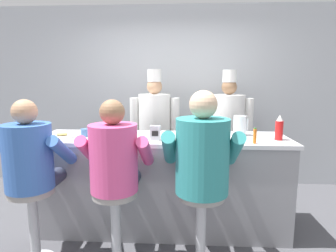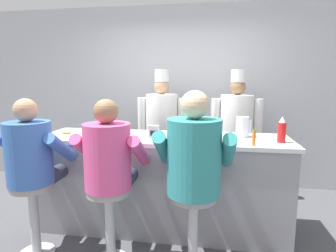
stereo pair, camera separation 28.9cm
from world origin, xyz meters
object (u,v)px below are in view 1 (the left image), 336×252
napkin_dispenser_chrome (155,133)px  mustard_bottle_yellow (205,131)px  water_pitcher_clear (240,126)px  diner_seated_blue (31,163)px  diner_seated_pink (115,164)px  diner_seated_teal (202,161)px  breakfast_plate (62,136)px  cereal_bowl (190,135)px  hot_sauce_bottle_orange (255,136)px  coffee_mug_blue (86,133)px  cook_in_whites_near (155,127)px  ketchup_bottle_red (279,128)px  cook_in_whites_far (228,127)px

napkin_dispenser_chrome → mustard_bottle_yellow: bearing=-3.2°
water_pitcher_clear → diner_seated_blue: diner_seated_blue is taller
diner_seated_pink → diner_seated_teal: (0.72, 0.00, 0.04)m
water_pitcher_clear → diner_seated_teal: (-0.45, -0.77, -0.17)m
breakfast_plate → diner_seated_pink: size_ratio=0.18×
breakfast_plate → cereal_bowl: (1.34, 0.06, 0.01)m
mustard_bottle_yellow → diner_seated_blue: (-1.50, -0.45, -0.21)m
diner_seated_teal → mustard_bottle_yellow: bearing=83.3°
hot_sauce_bottle_orange → diner_seated_blue: 2.01m
mustard_bottle_yellow → cereal_bowl: bearing=126.7°
mustard_bottle_yellow → breakfast_plate: size_ratio=0.87×
cereal_bowl → napkin_dispenser_chrome: 0.38m
mustard_bottle_yellow → hot_sauce_bottle_orange: 0.47m
diner_seated_pink → hot_sauce_bottle_orange: bearing=17.2°
mustard_bottle_yellow → diner_seated_pink: size_ratio=0.16×
coffee_mug_blue → cook_in_whites_near: 1.15m
mustard_bottle_yellow → diner_seated_pink: 0.92m
diner_seated_teal → ketchup_bottle_red: bearing=34.9°
coffee_mug_blue → cook_in_whites_far: bearing=31.5°
ketchup_bottle_red → napkin_dispenser_chrome: size_ratio=1.73×
napkin_dispenser_chrome → cook_in_whites_far: bearing=52.6°
cook_in_whites_near → ketchup_bottle_red: bearing=-37.3°
diner_seated_pink → mustard_bottle_yellow: bearing=30.0°
mustard_bottle_yellow → breakfast_plate: mustard_bottle_yellow is taller
cereal_bowl → cook_in_whites_near: cook_in_whites_near is taller
water_pitcher_clear → cook_in_whites_near: 1.29m
hot_sauce_bottle_orange → water_pitcher_clear: bearing=99.2°
diner_seated_blue → water_pitcher_clear: bearing=22.3°
napkin_dispenser_chrome → diner_seated_teal: (0.43, -0.47, -0.14)m
cereal_bowl → diner_seated_pink: (-0.64, -0.63, -0.13)m
breakfast_plate → diner_seated_teal: size_ratio=0.17×
hot_sauce_bottle_orange → coffee_mug_blue: 1.72m
hot_sauce_bottle_orange → water_pitcher_clear: water_pitcher_clear is taller
cook_in_whites_near → cook_in_whites_far: size_ratio=1.00×
cereal_bowl → ketchup_bottle_red: bearing=-4.8°
hot_sauce_bottle_orange → cook_in_whites_near: size_ratio=0.09×
mustard_bottle_yellow → water_pitcher_clear: (0.40, 0.33, -0.00)m
water_pitcher_clear → cook_in_whites_far: 0.87m
cook_in_whites_near → cereal_bowl: bearing=-63.7°
water_pitcher_clear → napkin_dispenser_chrome: 0.93m
ketchup_bottle_red → cereal_bowl: ketchup_bottle_red is taller
ketchup_bottle_red → coffee_mug_blue: size_ratio=1.80×
ketchup_bottle_red → cereal_bowl: (-0.87, 0.07, -0.09)m
ketchup_bottle_red → mustard_bottle_yellow: 0.75m
breakfast_plate → napkin_dispenser_chrome: bearing=-5.5°
cereal_bowl → diner_seated_teal: bearing=-82.4°
hot_sauce_bottle_orange → cereal_bowl: 0.65m
hot_sauce_bottle_orange → napkin_dispenser_chrome: bearing=174.4°
coffee_mug_blue → diner_seated_pink: size_ratio=0.10×
mustard_bottle_yellow → cook_in_whites_near: bearing=118.1°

